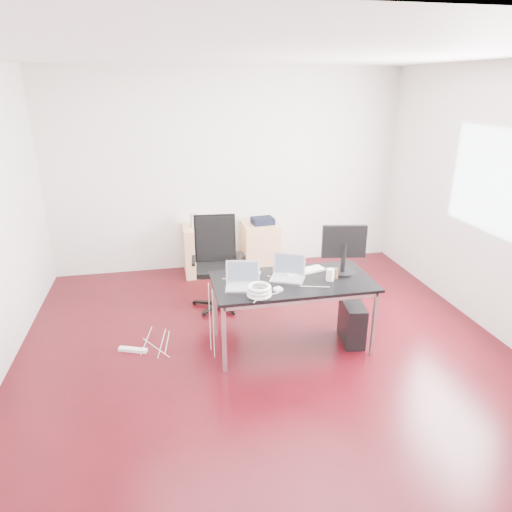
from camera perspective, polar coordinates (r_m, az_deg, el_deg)
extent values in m
plane|color=#34060B|center=(4.76, 1.37, -11.95)|extent=(5.00, 5.00, 0.00)
plane|color=silver|center=(4.01, 1.74, 24.00)|extent=(5.00, 5.00, 0.00)
plane|color=silver|center=(6.57, -3.49, 10.46)|extent=(5.00, 0.00, 5.00)
plane|color=silver|center=(2.04, 18.21, -15.51)|extent=(5.00, 0.00, 5.00)
plane|color=silver|center=(5.32, 28.92, 5.42)|extent=(0.00, 5.00, 5.00)
plane|color=white|center=(5.42, 27.84, 8.04)|extent=(0.00, 1.50, 1.50)
cube|color=black|center=(4.58, 4.61, -3.22)|extent=(1.60, 0.80, 0.03)
cube|color=silver|center=(4.31, -4.00, -10.35)|extent=(0.04, 0.04, 0.70)
cube|color=silver|center=(4.92, -5.13, -6.20)|extent=(0.04, 0.04, 0.70)
cube|color=silver|center=(4.71, 14.58, -8.14)|extent=(0.04, 0.04, 0.70)
cube|color=silver|center=(5.27, 11.32, -4.61)|extent=(0.04, 0.04, 0.70)
cylinder|color=black|center=(5.57, -4.86, -4.14)|extent=(0.06, 0.06, 0.47)
cube|color=black|center=(5.46, -4.94, -1.62)|extent=(0.52, 0.50, 0.06)
cube|color=black|center=(5.56, -5.13, 2.15)|extent=(0.47, 0.13, 0.55)
cube|color=tan|center=(6.54, -6.78, 0.75)|extent=(0.50, 0.50, 0.70)
cube|color=tan|center=(6.65, 0.51, 1.26)|extent=(0.50, 0.50, 0.70)
cube|color=black|center=(4.96, 11.91, -8.07)|extent=(0.27, 0.48, 0.44)
cylinder|color=black|center=(6.60, -2.22, -0.88)|extent=(0.27, 0.27, 0.28)
cube|color=white|center=(4.93, -15.13, -11.25)|extent=(0.30, 0.17, 0.04)
cube|color=silver|center=(4.39, -1.64, -3.99)|extent=(0.37, 0.29, 0.01)
cube|color=silver|center=(4.44, -1.62, -1.99)|extent=(0.33, 0.11, 0.22)
cube|color=#475166|center=(4.44, -1.60, -2.02)|extent=(0.29, 0.09, 0.18)
cube|color=silver|center=(4.58, 3.95, -2.90)|extent=(0.40, 0.35, 0.01)
cube|color=silver|center=(4.64, 4.24, -1.02)|extent=(0.32, 0.18, 0.22)
cube|color=#475166|center=(4.64, 4.26, -1.05)|extent=(0.28, 0.16, 0.18)
cylinder|color=black|center=(4.82, 10.76, -1.96)|extent=(0.26, 0.26, 0.02)
cylinder|color=black|center=(4.76, 10.88, -0.19)|extent=(0.05, 0.05, 0.30)
cube|color=black|center=(4.72, 10.95, 1.80)|extent=(0.45, 0.13, 0.34)
cube|color=#475166|center=(4.74, 10.83, 1.91)|extent=(0.39, 0.07, 0.29)
cube|color=white|center=(4.78, 6.08, -1.89)|extent=(0.46, 0.26, 0.02)
cylinder|color=white|center=(4.60, 9.25, -2.33)|extent=(0.11, 0.11, 0.12)
cylinder|color=brown|center=(4.67, 9.75, -2.11)|extent=(0.09, 0.09, 0.10)
torus|color=white|center=(4.23, 0.40, -4.79)|extent=(0.24, 0.24, 0.04)
torus|color=white|center=(4.22, 0.40, -4.35)|extent=(0.23, 0.23, 0.04)
torus|color=white|center=(4.20, 0.40, -3.91)|extent=(0.22, 0.22, 0.04)
cube|color=white|center=(4.34, 2.78, -4.19)|extent=(0.09, 0.09, 0.03)
cube|color=#9E9E9E|center=(6.41, -7.74, 4.43)|extent=(0.10, 0.10, 0.18)
cube|color=black|center=(6.49, 0.84, 4.43)|extent=(0.32, 0.27, 0.09)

